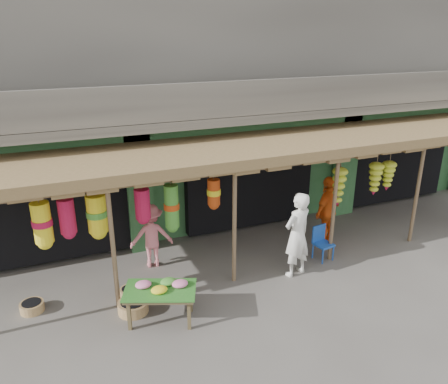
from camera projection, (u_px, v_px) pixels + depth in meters
name	position (u px, v px, depth m)	size (l,w,h in m)	color
ground	(289.00, 263.00, 10.28)	(80.00, 80.00, 0.00)	#514C47
building	(213.00, 92.00, 13.32)	(16.40, 6.80, 7.00)	gray
awning	(270.00, 149.00, 10.01)	(14.00, 2.70, 2.79)	brown
flower_table	(161.00, 291.00, 8.06)	(1.50, 1.20, 0.79)	brown
blue_chair	(322.00, 241.00, 10.35)	(0.45, 0.46, 0.82)	#1B4EB2
basket_left	(32.00, 307.00, 8.49)	(0.45, 0.45, 0.19)	#8B623F
basket_mid	(133.00, 307.00, 8.46)	(0.59, 0.59, 0.23)	#9B7F45
basket_right	(130.00, 293.00, 8.95)	(0.42, 0.42, 0.19)	#A2834C
person_front	(297.00, 235.00, 9.48)	(0.71, 0.46, 1.94)	white
person_vendor	(327.00, 210.00, 10.97)	(1.05, 0.44, 1.79)	#E25815
person_shopper	(151.00, 236.00, 9.93)	(0.98, 0.56, 1.51)	#E17780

